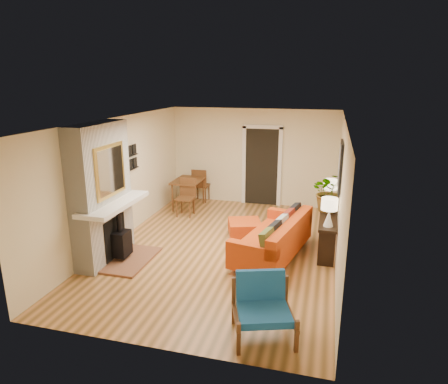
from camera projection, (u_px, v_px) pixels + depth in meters
The scene contains 10 objects.
room_shell at pixel (272, 165), 10.13m from camera, with size 6.50×6.50×6.50m.
fireplace at pixel (103, 197), 7.40m from camera, with size 1.09×1.68×2.60m.
sofa at pixel (277, 239), 7.69m from camera, with size 1.38×2.34×0.86m.
ottoman at pixel (245, 227), 8.76m from camera, with size 0.87×0.87×0.35m.
blue_chair at pixel (262, 303), 5.37m from camera, with size 1.00×0.98×0.83m.
dining_table at pixel (191, 185), 10.60m from camera, with size 0.73×1.75×0.94m.
console_table at pixel (328, 222), 8.04m from camera, with size 0.34×1.85×0.72m.
lamp_near at pixel (329, 209), 7.29m from camera, with size 0.30×0.30×0.54m.
lamp_far at pixel (330, 189), 8.62m from camera, with size 0.30×0.30×0.54m.
houseplant at pixel (330, 192), 8.11m from camera, with size 0.75×0.65×0.83m, color #1E5919.
Camera 1 is at (2.00, -7.27, 3.35)m, focal length 32.00 mm.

